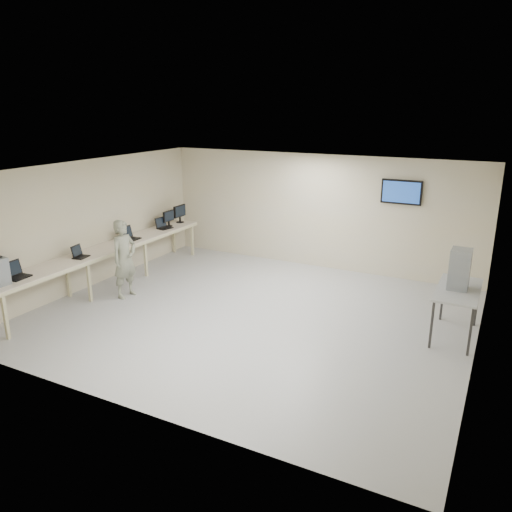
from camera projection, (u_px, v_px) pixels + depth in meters
The scene contains 11 objects.
room at pixel (254, 245), 9.33m from camera, with size 8.01×7.01×2.81m.
workbench at pixel (108, 251), 11.03m from camera, with size 0.76×6.00×0.90m.
laptop_0 at pixel (16, 273), 9.08m from camera, with size 0.35×0.41×0.30m.
laptop_1 at pixel (79, 254), 10.29m from camera, with size 0.31×0.35×0.25m.
laptop_2 at pixel (129, 236), 11.64m from camera, with size 0.34×0.41×0.31m.
laptop_3 at pixel (163, 226), 12.69m from camera, with size 0.35×0.40×0.28m.
monitor_near at pixel (169, 217), 12.86m from camera, with size 0.18×0.41×0.40m.
monitor_far at pixel (180, 212), 13.27m from camera, with size 0.21×0.47×0.46m.
soldier at pixel (125, 259), 10.43m from camera, with size 0.61×0.40×1.66m, color #71795B.
side_table at pixel (458, 293), 8.59m from camera, with size 0.70×1.50×0.90m.
storage_bins at pixel (460, 269), 8.47m from camera, with size 0.33×0.37×0.70m.
Camera 1 is at (4.17, -7.91, 3.93)m, focal length 35.00 mm.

